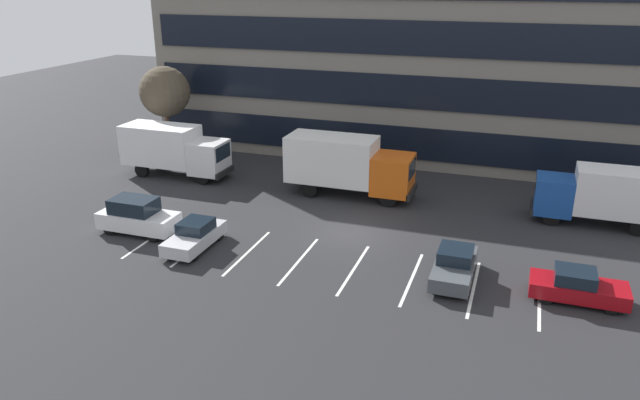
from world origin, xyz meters
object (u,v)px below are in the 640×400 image
Objects in this scene: box_truck_orange at (347,163)px; suv_white at (137,216)px; sedan_charcoal at (454,265)px; sedan_silver at (195,235)px; box_truck_blue at (604,194)px; box_truck_white at (173,148)px; sedan_maroon at (578,287)px; bare_tree at (165,92)px.

box_truck_orange is 13.04m from suv_white.
sedan_charcoal is 13.04m from sedan_silver.
box_truck_blue is at bearing 26.97° from sedan_silver.
box_truck_orange reaches higher than suv_white.
box_truck_white is 1.75× the size of suv_white.
box_truck_blue reaches higher than sedan_maroon.
sedan_charcoal reaches higher than sedan_maroon.
sedan_charcoal is at bearing -23.82° from box_truck_white.
sedan_charcoal is at bearing 177.41° from sedan_maroon.
box_truck_orange is at bearing 46.15° from suv_white.
bare_tree reaches higher than sedan_silver.
box_truck_white reaches higher than box_truck_blue.
suv_white is 1.08× the size of sedan_maroon.
sedan_silver is 0.57× the size of bare_tree.
suv_white is 1.04× the size of sedan_charcoal.
box_truck_white is 0.93× the size of box_truck_orange.
box_truck_white reaches higher than sedan_maroon.
bare_tree is at bearing 173.60° from box_truck_blue.
box_truck_blue is 0.93× the size of box_truck_white.
box_truck_white is 12.41m from sedan_silver.
box_truck_blue is at bearing 0.23° from box_truck_orange.
sedan_charcoal is 1.03× the size of sedan_maroon.
suv_white is 16.92m from sedan_charcoal.
box_truck_orange is (-14.79, -0.06, 0.27)m from box_truck_blue.
bare_tree is at bearing 126.64° from box_truck_white.
bare_tree is at bearing 126.63° from sedan_silver.
bare_tree is (-10.01, 13.47, 4.39)m from sedan_silver.
box_truck_blue reaches higher than suv_white.
suv_white is at bearing 170.01° from sedan_silver.
bare_tree reaches higher than box_truck_white.
box_truck_blue is 1.77× the size of sedan_silver.
sedan_maroon is (-1.63, -9.44, -1.16)m from box_truck_blue.
suv_white is 14.75m from bare_tree.
box_truck_blue is 1.02× the size of bare_tree.
box_truck_orange is 11.36m from sedan_silver.
box_truck_blue is 1.76× the size of sedan_maroon.
sedan_charcoal is at bearing 0.77° from suv_white.
box_truck_blue is 30.25m from bare_tree.
box_truck_blue is 27.24m from box_truck_white.
box_truck_white is at bearing 110.52° from suv_white.
box_truck_orange reaches higher than sedan_maroon.
box_truck_blue is 1.70× the size of sedan_charcoal.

